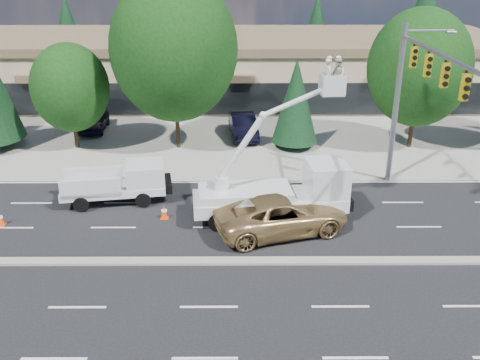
{
  "coord_description": "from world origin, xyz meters",
  "views": [
    {
      "loc": [
        1.1,
        -19.97,
        12.37
      ],
      "look_at": [
        1.21,
        3.5,
        2.4
      ],
      "focal_mm": 40.0,
      "sensor_mm": 36.0,
      "label": 1
    }
  ],
  "objects_px": {
    "bucket_truck": "(286,185)",
    "minivan": "(282,215)",
    "utility_pickup": "(121,186)",
    "signal_mast": "(412,87)"
  },
  "relations": [
    {
      "from": "utility_pickup",
      "to": "minivan",
      "type": "relative_size",
      "value": 0.89
    },
    {
      "from": "bucket_truck",
      "to": "signal_mast",
      "type": "bearing_deg",
      "value": 17.19
    },
    {
      "from": "signal_mast",
      "to": "bucket_truck",
      "type": "xyz_separation_m",
      "value": [
        -6.53,
        -2.76,
        -4.28
      ]
    },
    {
      "from": "signal_mast",
      "to": "utility_pickup",
      "type": "xyz_separation_m",
      "value": [
        -15.18,
        -0.78,
        -5.2
      ]
    },
    {
      "from": "utility_pickup",
      "to": "bucket_truck",
      "type": "distance_m",
      "value": 8.92
    },
    {
      "from": "minivan",
      "to": "utility_pickup",
      "type": "bearing_deg",
      "value": 50.4
    },
    {
      "from": "signal_mast",
      "to": "bucket_truck",
      "type": "height_order",
      "value": "signal_mast"
    },
    {
      "from": "bucket_truck",
      "to": "minivan",
      "type": "relative_size",
      "value": 1.27
    },
    {
      "from": "signal_mast",
      "to": "minivan",
      "type": "distance_m",
      "value": 9.56
    },
    {
      "from": "bucket_truck",
      "to": "minivan",
      "type": "xyz_separation_m",
      "value": [
        -0.3,
        -1.48,
        -0.89
      ]
    }
  ]
}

